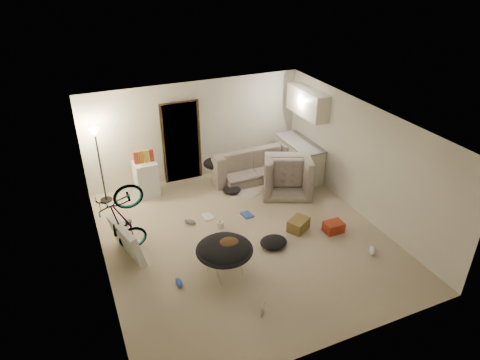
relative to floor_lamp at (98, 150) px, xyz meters
name	(u,v)px	position (x,y,z in m)	size (l,w,h in m)	color
floor	(244,238)	(2.40, -2.65, -1.32)	(5.50, 6.00, 0.02)	#BAAA8F
ceiling	(245,123)	(2.40, -2.65, 1.20)	(5.50, 6.00, 0.02)	white
wall_back	(196,131)	(2.40, 0.36, -0.06)	(5.50, 0.02, 2.50)	silver
wall_front	(335,285)	(2.40, -5.66, -0.06)	(5.50, 0.02, 2.50)	silver
wall_left	(96,217)	(-0.36, -2.65, -0.06)	(0.02, 6.00, 2.50)	silver
wall_right	(362,160)	(5.16, -2.65, -0.06)	(0.02, 6.00, 2.50)	silver
doorway	(181,142)	(2.00, 0.32, -0.29)	(0.85, 0.10, 2.04)	black
door_trim	(182,143)	(2.00, 0.29, -0.29)	(0.97, 0.04, 2.10)	#352412
floor_lamp	(98,150)	(0.00, 0.00, 0.00)	(0.28, 0.28, 1.81)	black
kitchen_counter	(299,159)	(4.83, -0.65, -0.87)	(0.60, 1.50, 0.88)	beige
counter_top	(300,143)	(4.83, -0.65, -0.41)	(0.64, 1.54, 0.04)	gray
kitchen_uppers	(308,102)	(4.96, -0.65, 0.64)	(0.38, 1.40, 0.65)	beige
sofa	(249,165)	(3.62, -0.20, -1.00)	(2.11, 0.82, 0.62)	#3B433C
armchair	(286,175)	(4.17, -1.16, -0.94)	(1.14, 1.00, 0.74)	#3B433C
bicycle	(125,236)	(0.10, -2.20, -0.89)	(0.56, 1.60, 0.84)	black
book_asset	(261,317)	(1.77, -4.74, -1.30)	(0.17, 0.24, 0.02)	#9B2C17
mini_fridge	(146,179)	(0.97, -0.10, -0.88)	(0.50, 0.50, 0.86)	white
snack_box_0	(136,158)	(0.80, -0.10, -0.31)	(0.10, 0.07, 0.30)	#9B2C17
snack_box_1	(141,157)	(0.92, -0.10, -0.31)	(0.10, 0.07, 0.30)	#B36916
snack_box_2	(146,156)	(1.04, -0.10, -0.31)	(0.10, 0.07, 0.30)	gold
snack_box_3	(152,155)	(1.16, -0.10, -0.31)	(0.10, 0.07, 0.30)	#9B2C17
saucer_chair	(225,254)	(1.63, -3.50, -0.87)	(1.03, 1.03, 0.73)	silver
hoodie	(228,245)	(1.68, -3.53, -0.67)	(0.48, 0.40, 0.22)	#483118
sofa_drape	(214,163)	(2.67, -0.20, -0.77)	(0.56, 0.46, 0.28)	black
tv_box	(126,240)	(0.10, -2.27, -0.95)	(0.13, 1.08, 0.71)	silver
drink_case_a	(298,225)	(3.56, -2.84, -1.18)	(0.45, 0.32, 0.26)	brown
drink_case_b	(334,227)	(4.21, -3.19, -1.19)	(0.39, 0.29, 0.23)	#9B2C17
juicer	(220,224)	(2.08, -2.12, -1.22)	(0.14, 0.14, 0.21)	beige
newspaper	(246,192)	(3.19, -0.97, -1.30)	(0.45, 0.59, 0.01)	#B4B0A6
book_blue	(247,215)	(2.79, -1.91, -1.29)	(0.21, 0.29, 0.03)	#3353B8
book_white	(208,217)	(1.96, -1.63, -1.29)	(0.22, 0.29, 0.03)	silver
shoe_1	(190,222)	(1.53, -1.72, -1.25)	(0.29, 0.12, 0.11)	slate
shoe_2	(179,283)	(0.77, -3.47, -1.26)	(0.27, 0.11, 0.10)	#3353B8
shoe_4	(372,250)	(4.50, -4.09, -1.25)	(0.29, 0.12, 0.11)	white
clothes_lump_a	(274,242)	(2.82, -3.13, -1.22)	(0.56, 0.48, 0.18)	black
clothes_lump_b	(232,190)	(2.87, -0.83, -1.24)	(0.45, 0.39, 0.14)	black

